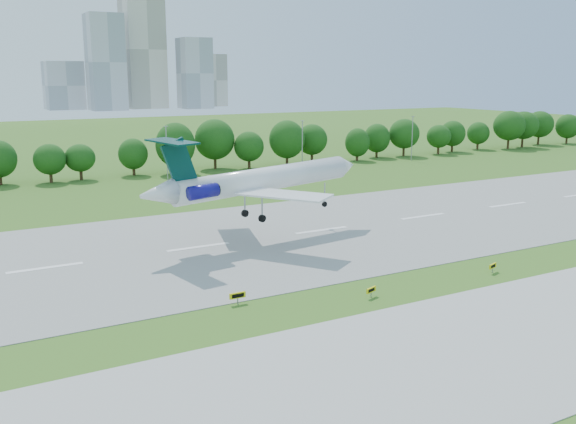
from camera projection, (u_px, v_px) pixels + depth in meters
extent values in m
plane|color=#305817|center=(287.00, 303.00, 66.75)|extent=(600.00, 600.00, 0.00)
cube|color=gray|center=(198.00, 247.00, 88.08)|extent=(400.00, 45.00, 0.08)
cube|color=#ADADA8|center=(395.00, 371.00, 51.37)|extent=(400.00, 23.00, 0.08)
cylinder|color=#382314|center=(174.00, 166.00, 154.44)|extent=(0.70, 0.70, 3.60)
sphere|color=#0F3C0F|center=(173.00, 147.00, 153.52)|extent=(8.40, 8.40, 8.40)
cylinder|color=#382314|center=(315.00, 156.00, 173.50)|extent=(0.70, 0.70, 3.60)
sphere|color=#0F3C0F|center=(315.00, 139.00, 172.58)|extent=(8.40, 8.40, 8.40)
cylinder|color=#382314|center=(429.00, 148.00, 192.56)|extent=(0.70, 0.70, 3.60)
sphere|color=#0F3C0F|center=(429.00, 133.00, 191.63)|extent=(8.40, 8.40, 8.40)
cylinder|color=#382314|center=(522.00, 141.00, 211.62)|extent=(0.70, 0.70, 3.60)
sphere|color=#0F3C0F|center=(523.00, 128.00, 210.69)|extent=(8.40, 8.40, 8.40)
cylinder|color=gray|center=(167.00, 154.00, 142.64)|extent=(0.24, 0.24, 12.00)
cube|color=gray|center=(166.00, 126.00, 141.36)|extent=(0.90, 0.25, 0.18)
cylinder|color=gray|center=(302.00, 146.00, 159.32)|extent=(0.24, 0.24, 12.00)
cube|color=gray|center=(302.00, 121.00, 158.04)|extent=(0.90, 0.25, 0.18)
cylinder|color=gray|center=(412.00, 139.00, 175.99)|extent=(0.24, 0.24, 12.00)
cube|color=gray|center=(413.00, 116.00, 174.71)|extent=(0.90, 0.25, 0.18)
cube|color=#B2B2B7|center=(106.00, 62.00, 420.39)|extent=(22.00, 22.00, 62.00)
cube|color=beige|center=(143.00, 50.00, 445.60)|extent=(26.00, 26.00, 80.00)
cube|color=#B2B2B7|center=(195.00, 73.00, 446.18)|extent=(20.00, 20.00, 48.00)
cube|color=beige|center=(212.00, 80.00, 479.53)|extent=(18.00, 18.00, 38.00)
cube|color=#B2B2B7|center=(64.00, 85.00, 433.93)|extent=(24.00, 24.00, 32.00)
cylinder|color=white|center=(264.00, 179.00, 91.13)|extent=(29.15, 7.92, 4.37)
cone|color=white|center=(346.00, 166.00, 100.70)|extent=(3.69, 3.83, 3.47)
cone|color=white|center=(157.00, 194.00, 81.03)|extent=(5.21, 4.08, 3.53)
cube|color=white|center=(284.00, 195.00, 85.13)|extent=(11.01, 13.07, 0.41)
cube|color=white|center=(228.00, 182.00, 95.47)|extent=(8.06, 13.36, 0.41)
cube|color=#043130|center=(179.00, 163.00, 82.23)|extent=(5.06, 1.27, 6.55)
cube|color=#043130|center=(172.00, 142.00, 81.07)|extent=(4.50, 9.52, 0.32)
cylinder|color=navy|center=(203.00, 192.00, 82.24)|extent=(4.34, 2.46, 1.97)
cylinder|color=navy|center=(184.00, 186.00, 86.08)|extent=(4.34, 2.46, 1.97)
cylinder|color=gray|center=(325.00, 193.00, 98.84)|extent=(0.19, 0.19, 3.37)
cylinder|color=black|center=(325.00, 204.00, 99.19)|extent=(0.90, 0.42, 0.87)
cylinder|color=gray|center=(262.00, 207.00, 89.05)|extent=(0.23, 0.23, 3.37)
cylinder|color=black|center=(262.00, 218.00, 89.40)|extent=(1.11, 0.60, 1.06)
cylinder|color=gray|center=(245.00, 202.00, 92.30)|extent=(0.23, 0.23, 3.37)
cylinder|color=black|center=(245.00, 213.00, 92.66)|extent=(1.11, 0.60, 1.06)
cube|color=gray|center=(238.00, 301.00, 66.32)|extent=(0.11, 0.11, 0.78)
cube|color=yellow|center=(238.00, 295.00, 66.20)|extent=(1.79, 0.21, 0.62)
cube|color=black|center=(238.00, 296.00, 66.10)|extent=(1.35, 0.03, 0.39)
cube|color=gray|center=(371.00, 294.00, 68.37)|extent=(0.13, 0.13, 0.69)
cube|color=yellow|center=(371.00, 290.00, 68.26)|extent=(1.54, 0.69, 0.54)
cube|color=black|center=(372.00, 290.00, 68.19)|extent=(1.12, 0.41, 0.34)
cube|color=gray|center=(492.00, 270.00, 76.85)|extent=(0.13, 0.13, 0.70)
cube|color=yellow|center=(493.00, 266.00, 76.75)|extent=(1.57, 0.69, 0.55)
cube|color=black|center=(494.00, 266.00, 76.68)|extent=(1.14, 0.40, 0.35)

